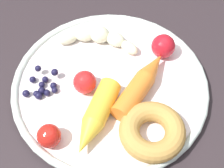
% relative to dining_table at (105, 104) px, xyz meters
% --- Properties ---
extents(dining_table, '(1.25, 0.89, 0.75)m').
position_rel_dining_table_xyz_m(dining_table, '(0.00, 0.00, 0.00)').
color(dining_table, '#2D2427').
rests_on(dining_table, ground_plane).
extents(plate, '(0.32, 0.32, 0.02)m').
position_rel_dining_table_xyz_m(plate, '(0.00, -0.02, 0.09)').
color(plate, white).
rests_on(plate, dining_table).
extents(banana, '(0.12, 0.09, 0.03)m').
position_rel_dining_table_xyz_m(banana, '(0.02, 0.07, 0.11)').
color(banana, '#E9ECC2').
rests_on(banana, plate).
extents(carrot_orange, '(0.13, 0.10, 0.03)m').
position_rel_dining_table_xyz_m(carrot_orange, '(0.04, -0.05, 0.11)').
color(carrot_orange, orange).
rests_on(carrot_orange, plate).
extents(carrot_yellow, '(0.11, 0.11, 0.03)m').
position_rel_dining_table_xyz_m(carrot_yellow, '(-0.05, -0.08, 0.11)').
color(carrot_yellow, yellow).
rests_on(carrot_yellow, plate).
extents(donut, '(0.10, 0.10, 0.03)m').
position_rel_dining_table_xyz_m(donut, '(0.02, -0.13, 0.11)').
color(donut, '#C18E44').
rests_on(donut, plate).
extents(blueberry_pile, '(0.06, 0.06, 0.02)m').
position_rel_dining_table_xyz_m(blueberry_pile, '(-0.10, 0.01, 0.10)').
color(blueberry_pile, '#191638').
rests_on(blueberry_pile, plate).
extents(tomato_near, '(0.04, 0.04, 0.04)m').
position_rel_dining_table_xyz_m(tomato_near, '(-0.04, -0.01, 0.11)').
color(tomato_near, red).
rests_on(tomato_near, plate).
extents(tomato_mid, '(0.04, 0.04, 0.04)m').
position_rel_dining_table_xyz_m(tomato_mid, '(0.11, -0.00, 0.11)').
color(tomato_mid, red).
rests_on(tomato_mid, plate).
extents(tomato_far, '(0.03, 0.03, 0.03)m').
position_rel_dining_table_xyz_m(tomato_far, '(-0.12, -0.08, 0.11)').
color(tomato_far, red).
rests_on(tomato_far, plate).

